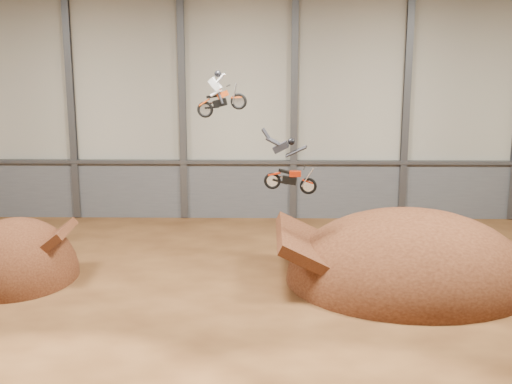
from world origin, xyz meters
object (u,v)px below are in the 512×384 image
landing_ramp (409,280)px  fmx_rider_b (290,162)px  fmx_rider_a (224,90)px  takeoff_ramp (18,278)px

landing_ramp → fmx_rider_b: size_ratio=3.69×
fmx_rider_b → fmx_rider_a: bearing=177.4°
takeoff_ramp → fmx_rider_b: 14.16m
takeoff_ramp → landing_ramp: size_ratio=0.57×
landing_ramp → fmx_rider_a: size_ratio=5.11×
fmx_rider_a → fmx_rider_b: size_ratio=0.72×
landing_ramp → fmx_rider_b: (-5.70, -0.81, 5.84)m
takeoff_ramp → fmx_rider_b: bearing=-4.0°
takeoff_ramp → fmx_rider_b: fmx_rider_b is taller
landing_ramp → fmx_rider_b: 8.20m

